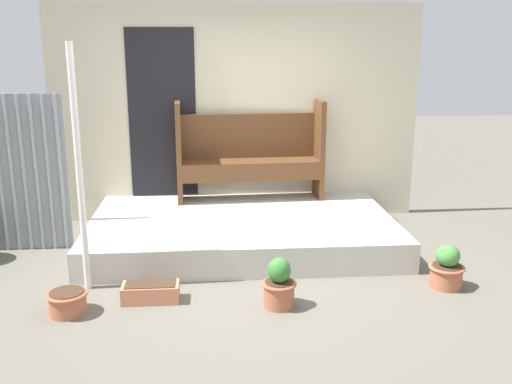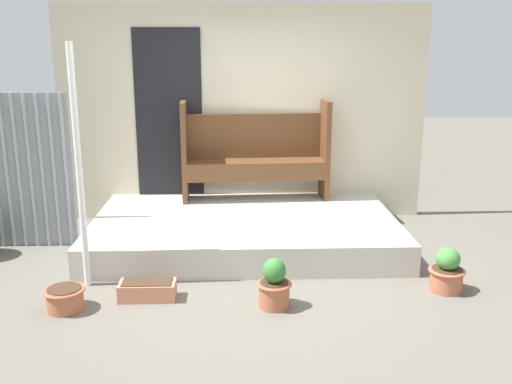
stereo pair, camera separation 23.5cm
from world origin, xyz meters
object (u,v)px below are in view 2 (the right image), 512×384
Objects in this scene: planter_box_rect at (147,290)px; support_post at (79,170)px; bench at (255,151)px; flower_pot_middle at (274,286)px; flower_pot_right at (447,272)px; flower_pot_left at (65,298)px.

support_post is at bearing 151.93° from planter_box_rect.
flower_pot_middle is at bearing -90.70° from bench.
flower_pot_middle is 1.07× the size of flower_pot_right.
support_post reaches higher than flower_pot_right.
flower_pot_right reaches higher than flower_pot_left.
flower_pot_right is (3.21, -0.24, -0.90)m from support_post.
bench is 4.40× the size of flower_pot_right.
planter_box_rect is (0.59, -0.31, -1.00)m from support_post.
support_post reaches higher than flower_pot_middle.
support_post reaches higher than flower_pot_left.
bench is 4.09× the size of flower_pot_middle.
flower_pot_left is (-0.06, -0.50, -0.97)m from support_post.
flower_pot_left reaches higher than planter_box_rect.
bench is at bearing 54.94° from flower_pot_left.
flower_pot_right reaches higher than planter_box_rect.
flower_pot_left is 0.79× the size of flower_pot_middle.
support_post is 5.01× the size of flower_pot_middle.
bench reaches higher than flower_pot_middle.
planter_box_rect is at bearing 16.04° from flower_pot_left.
bench is at bearing 128.00° from flower_pot_right.
planter_box_rect is (0.65, 0.19, -0.03)m from flower_pot_left.
flower_pot_left is (-1.65, -2.34, -0.79)m from bench.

